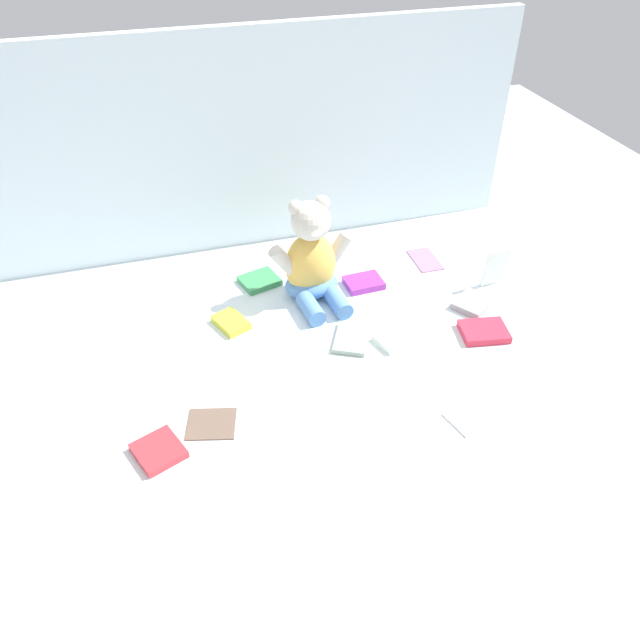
{
  "coord_description": "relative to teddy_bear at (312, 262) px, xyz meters",
  "views": [
    {
      "loc": [
        -0.31,
        -1.22,
        1.03
      ],
      "look_at": [
        0.02,
        -0.1,
        0.1
      ],
      "focal_mm": 34.82,
      "sensor_mm": 36.0,
      "label": 1
    }
  ],
  "objects": [
    {
      "name": "book_case_10",
      "position": [
        -0.35,
        -0.41,
        -0.1
      ],
      "size": [
        0.13,
        0.12,
        0.01
      ],
      "primitive_type": "cube",
      "rotation": [
        0.0,
        0.0,
        1.31
      ],
      "color": "brown",
      "rests_on": "ground_plane"
    },
    {
      "name": "ground_plane",
      "position": [
        -0.07,
        -0.14,
        -0.11
      ],
      "size": [
        3.2,
        3.2,
        0.0
      ],
      "primitive_type": "plane",
      "color": "silver"
    },
    {
      "name": "book_case_8",
      "position": [
        0.21,
        -0.55,
        -0.1
      ],
      "size": [
        0.11,
        0.1,
        0.01
      ],
      "primitive_type": "cube",
      "rotation": [
        0.0,
        0.0,
        4.97
      ],
      "color": "white",
      "rests_on": "ground_plane"
    },
    {
      "name": "book_case_2",
      "position": [
        -0.24,
        -0.07,
        -0.1
      ],
      "size": [
        0.1,
        0.11,
        0.02
      ],
      "primitive_type": "cube",
      "rotation": [
        0.0,
        0.0,
        0.39
      ],
      "color": "yellow",
      "rests_on": "ground_plane"
    },
    {
      "name": "backdrop_drape",
      "position": [
        -0.07,
        0.33,
        0.21
      ],
      "size": [
        1.59,
        0.03,
        0.64
      ],
      "primitive_type": "cube",
      "color": "silver",
      "rests_on": "ground_plane"
    },
    {
      "name": "book_case_1",
      "position": [
        0.51,
        -0.1,
        -0.05
      ],
      "size": [
        0.07,
        0.03,
        0.12
      ],
      "primitive_type": "cube",
      "rotation": [
        0.11,
        0.0,
        0.07
      ],
      "color": "silver",
      "rests_on": "ground_plane"
    },
    {
      "name": "book_case_3",
      "position": [
        0.04,
        -0.22,
        -0.1
      ],
      "size": [
        0.13,
        0.14,
        0.01
      ],
      "primitive_type": "cube",
      "rotation": [
        0.0,
        0.0,
        2.67
      ],
      "color": "#8EA38F",
      "rests_on": "ground_plane"
    },
    {
      "name": "book_case_7",
      "position": [
        0.15,
        -0.0,
        -0.1
      ],
      "size": [
        0.11,
        0.09,
        0.02
      ],
      "primitive_type": "cube",
      "rotation": [
        0.0,
        0.0,
        4.76
      ],
      "color": "purple",
      "rests_on": "ground_plane"
    },
    {
      "name": "teddy_bear",
      "position": [
        0.0,
        0.0,
        0.0
      ],
      "size": [
        0.24,
        0.22,
        0.29
      ],
      "rotation": [
        0.0,
        0.0,
        0.09
      ],
      "color": "#E5B24C",
      "rests_on": "ground_plane"
    },
    {
      "name": "book_case_11",
      "position": [
        0.41,
        -0.18,
        -0.1
      ],
      "size": [
        0.13,
        0.13,
        0.02
      ],
      "primitive_type": "cube",
      "rotation": [
        0.0,
        0.0,
        2.16
      ],
      "color": "gray",
      "rests_on": "ground_plane"
    },
    {
      "name": "book_case_0",
      "position": [
        0.38,
        -0.3,
        -0.1
      ],
      "size": [
        0.13,
        0.11,
        0.02
      ],
      "primitive_type": "cube",
      "rotation": [
        0.0,
        0.0,
        1.4
      ],
      "color": "#D22A41",
      "rests_on": "ground_plane"
    },
    {
      "name": "book_case_6",
      "position": [
        0.16,
        -0.26,
        -0.1
      ],
      "size": [
        0.13,
        0.11,
        0.02
      ],
      "primitive_type": "cube",
      "rotation": [
        0.0,
        0.0,
        1.88
      ],
      "color": "white",
      "rests_on": "ground_plane"
    },
    {
      "name": "book_case_5",
      "position": [
        -0.47,
        -0.46,
        -0.1
      ],
      "size": [
        0.12,
        0.12,
        0.02
      ],
      "primitive_type": "cube",
      "rotation": [
        0.0,
        0.0,
        3.52
      ],
      "color": "red",
      "rests_on": "ground_plane"
    },
    {
      "name": "book_case_4",
      "position": [
        0.38,
        0.07,
        -0.1
      ],
      "size": [
        0.07,
        0.13,
        0.01
      ],
      "primitive_type": "cube",
      "rotation": [
        0.0,
        0.0,
        6.27
      ],
      "color": "#AF6A92",
      "rests_on": "ground_plane"
    },
    {
      "name": "book_case_9",
      "position": [
        -0.13,
        0.09,
        -0.1
      ],
      "size": [
        0.12,
        0.11,
        0.02
      ],
      "primitive_type": "cube",
      "rotation": [
        0.0,
        0.0,
        4.99
      ],
      "color": "#388B4F",
      "rests_on": "ground_plane"
    }
  ]
}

